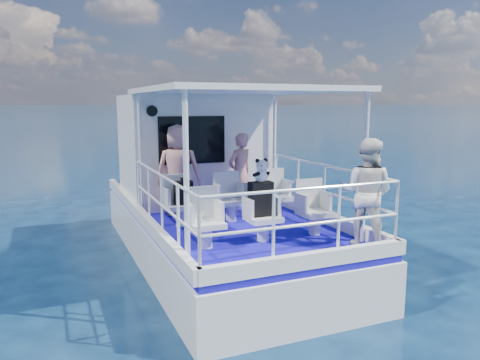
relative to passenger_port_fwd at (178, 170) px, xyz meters
name	(u,v)px	position (x,y,z in m)	size (l,w,h in m)	color
ground	(235,273)	(0.71, -1.00, -1.73)	(2000.00, 2000.00, 0.00)	#061831
hull	(216,256)	(0.71, 0.00, -1.73)	(3.00, 7.00, 1.60)	white
deck	(215,214)	(0.71, 0.00, -0.88)	(2.90, 6.90, 0.10)	#150BA0
cabin	(194,148)	(0.71, 1.30, 0.27)	(2.85, 2.00, 2.20)	white
canopy	(240,90)	(0.71, -1.20, 1.41)	(3.00, 3.20, 0.08)	white
canopy_posts	(241,161)	(0.71, -1.25, 0.27)	(2.77, 2.97, 2.20)	white
railings	(249,201)	(0.71, -1.58, -0.33)	(2.84, 3.59, 1.00)	white
seat_port_fwd	(181,215)	(-0.19, -0.80, -0.64)	(0.48, 0.46, 0.38)	silver
seat_center_fwd	(231,210)	(0.71, -0.80, -0.64)	(0.48, 0.46, 0.38)	silver
seat_stbd_fwd	(277,206)	(1.61, -0.80, -0.64)	(0.48, 0.46, 0.38)	silver
seat_port_aft	(206,235)	(-0.19, -2.10, -0.64)	(0.48, 0.46, 0.38)	silver
seat_center_aft	(263,228)	(0.71, -2.10, -0.64)	(0.48, 0.46, 0.38)	silver
seat_stbd_aft	(315,222)	(1.61, -2.10, -0.64)	(0.48, 0.46, 0.38)	silver
passenger_port_fwd	(178,170)	(0.00, 0.00, 0.00)	(0.62, 0.44, 1.67)	tan
passenger_stbd_fwd	(240,173)	(1.15, -0.19, -0.09)	(0.54, 0.36, 1.49)	tan
passenger_stbd_aft	(367,193)	(1.96, -2.90, -0.05)	(0.76, 0.59, 1.56)	silver
backpack_port	(183,193)	(-0.16, -0.86, -0.26)	(0.30, 0.17, 0.39)	black
backpack_center	(261,199)	(0.67, -2.09, -0.20)	(0.34, 0.19, 0.51)	black
compact_camera	(184,179)	(-0.14, -0.84, -0.03)	(0.10, 0.06, 0.06)	black
panda	(261,170)	(0.68, -2.09, 0.23)	(0.22, 0.19, 0.34)	white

